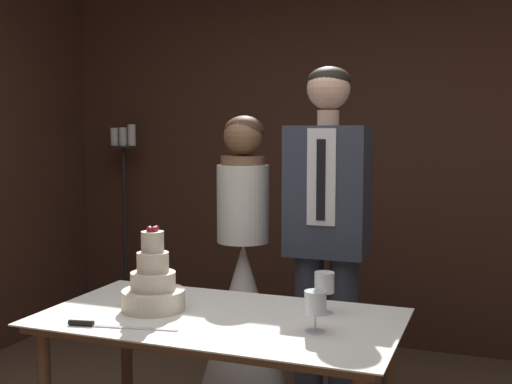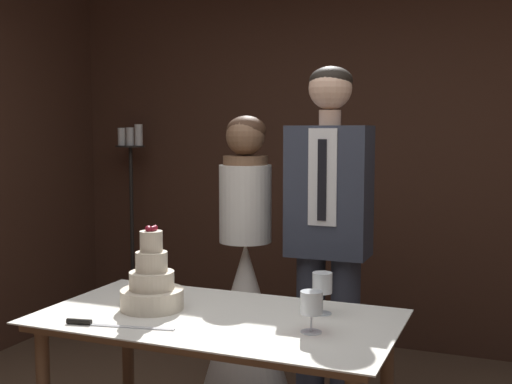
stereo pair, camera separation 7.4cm
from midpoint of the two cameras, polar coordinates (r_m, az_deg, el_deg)
name	(u,v)px [view 2 (the right image)]	position (r m, az deg, el deg)	size (l,w,h in m)	color
wall_back	(360,151)	(4.60, 9.70, 3.57)	(4.70, 0.12, 2.74)	#472B1E
cake_table	(218,337)	(2.67, -2.63, -12.77)	(1.45, 0.79, 0.77)	brown
tiered_cake	(152,285)	(2.74, -8.47, -8.16)	(0.27, 0.27, 0.35)	beige
cake_knife	(99,324)	(2.58, -12.97, -11.34)	(0.43, 0.11, 0.02)	silver
wine_glass_near	(322,284)	(2.66, 6.72, -8.14)	(0.08, 0.08, 0.17)	silver
wine_glass_middle	(311,305)	(2.42, 5.83, -9.96)	(0.08, 0.08, 0.16)	silver
bride	(246,303)	(3.52, -0.33, -9.84)	(0.54, 0.54, 1.60)	white
groom	(329,225)	(3.28, 7.13, -2.95)	(0.41, 0.25, 1.84)	#333847
candle_stand	(132,223)	(5.00, -10.55, -2.72)	(0.28, 0.28, 1.56)	black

